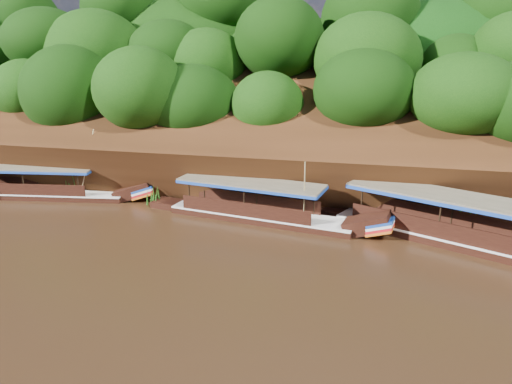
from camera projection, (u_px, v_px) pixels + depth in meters
ground at (203, 273)px, 23.43m from camera, size 160.00×160.00×0.00m
riverbank at (285, 142)px, 44.05m from camera, size 120.00×30.06×19.40m
boat_0 at (477, 238)px, 26.05m from camera, size 15.56×8.76×6.59m
boat_1 at (272, 213)px, 29.92m from camera, size 13.64×4.22×4.62m
boat_2 at (52, 191)px, 34.53m from camera, size 14.02×3.71×5.22m
reeds at (199, 193)px, 32.82m from camera, size 48.02×2.71×1.89m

